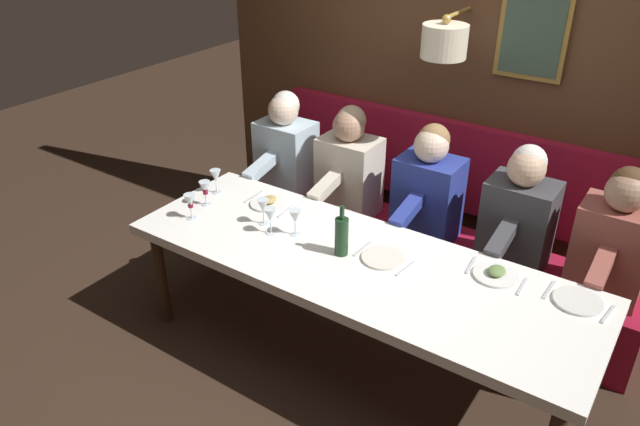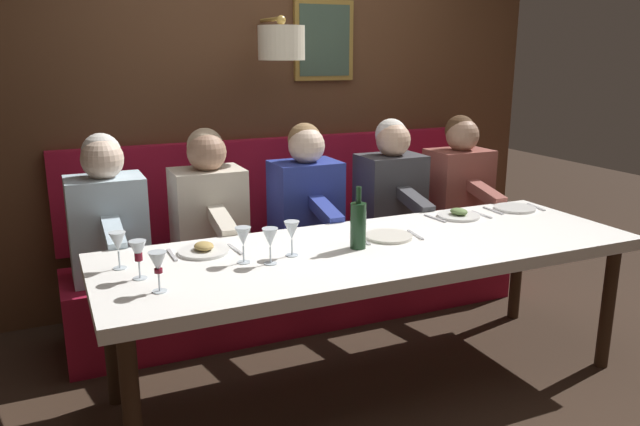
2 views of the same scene
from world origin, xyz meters
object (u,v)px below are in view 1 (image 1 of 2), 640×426
Objects in this scene: diner_nearest at (614,239)px; wine_glass_5 at (295,217)px; diner_near at (519,212)px; wine_glass_2 at (216,177)px; wine_glass_4 at (270,216)px; diner_far at (349,165)px; wine_glass_3 at (205,189)px; dining_table at (355,268)px; wine_bottle at (341,236)px; wine_glass_0 at (263,207)px; wine_glass_1 at (190,202)px; diner_middle at (428,187)px; diner_farthest at (285,148)px.

diner_nearest is 4.82× the size of wine_glass_5.
diner_near is 1.92m from wine_glass_2.
diner_near is 1.48m from wine_glass_4.
diner_far is 1.03m from wine_glass_3.
wine_bottle is (-0.00, 0.09, 0.18)m from dining_table.
wine_glass_0 is at bearing 90.84° from wine_glass_5.
diner_near is at bearing -51.31° from wine_glass_4.
dining_table is 1.08m from diner_near.
wine_glass_1 is at bearing 156.18° from diner_far.
dining_table is at bearing -89.82° from wine_glass_3.
wine_glass_1 is at bearing 115.76° from diner_nearest.
diner_far is 4.82× the size of wine_glass_2.
diner_nearest is 4.82× the size of wine_glass_2.
diner_far is 4.82× the size of wine_glass_0.
wine_glass_1 reaches higher than dining_table.
diner_middle is 1.43m from wine_glass_3.
wine_glass_3 is at bearing 117.30° from diner_near.
diner_middle is 0.96m from wine_glass_5.
dining_table is at bearing 179.39° from diner_middle.
wine_bottle is at bearing -150.56° from diner_far.
diner_middle is 4.82× the size of wine_glass_1.
diner_far is 1.02m from wine_bottle.
wine_glass_0 is (-0.86, -0.49, 0.04)m from diner_farthest.
diner_nearest is at bearing -61.15° from wine_glass_5.
wine_bottle is at bearing -90.02° from wine_glass_3.
wine_glass_1 is (-1.06, 1.67, 0.04)m from diner_near.
diner_middle and diner_far have the same top height.
diner_far is at bearing -30.27° from wine_glass_3.
diner_near is at bearing -34.44° from dining_table.
diner_middle is at bearing -26.76° from wine_glass_5.
diner_nearest is (0.88, -1.14, 0.14)m from dining_table.
wine_glass_1 is 0.18m from wine_glass_3.
wine_glass_4 reaches higher than dining_table.
wine_glass_2 is at bearing 74.20° from wine_glass_0.
wine_glass_5 is at bearing -87.93° from wine_glass_3.
wine_bottle is (0.04, -0.46, -0.00)m from wine_glass_4.
wine_glass_0 is 1.00× the size of wine_glass_5.
wine_bottle reaches higher than wine_glass_5.
diner_near is at bearing -90.00° from diner_middle.
wine_glass_0 is 0.56m from wine_bottle.
wine_glass_0 is at bearing 142.36° from diner_middle.
diner_middle is 4.82× the size of wine_glass_4.
wine_glass_3 is at bearing 92.69° from wine_glass_0.
dining_table is 3.34× the size of diner_near.
wine_bottle is (-0.00, -1.02, 0.00)m from wine_glass_3.
wine_glass_5 is at bearing 129.90° from diner_near.
diner_nearest is at bearing -54.27° from wine_bottle.
wine_bottle reaches higher than wine_glass_3.
diner_middle is 1.09m from wine_glass_4.
dining_table is at bearing -85.27° from wine_glass_4.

